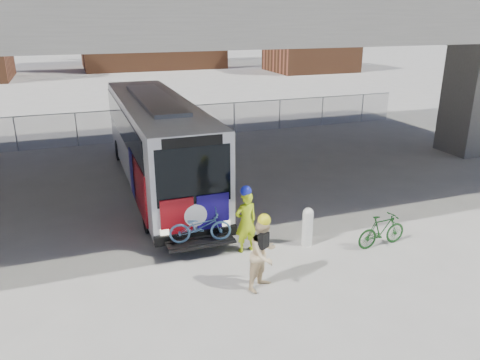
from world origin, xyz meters
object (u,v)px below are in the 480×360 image
bus (157,136)px  bike_parked (382,231)px  cyclist_hivis (246,220)px  cyclist_tan (264,254)px  bollard (308,225)px

bus → bike_parked: 9.64m
cyclist_hivis → cyclist_tan: 2.05m
bollard → cyclist_tan: (-2.19, -1.74, 0.32)m
bus → bike_parked: size_ratio=7.50×
bollard → bus: bearing=115.1°
bollard → bike_parked: size_ratio=0.72×
bollard → cyclist_tan: 2.81m
cyclist_tan → bike_parked: cyclist_tan is taller
cyclist_hivis → bike_parked: cyclist_hivis is taller
bus → bike_parked: bearing=-55.5°
bus → bollard: bus is taller
bus → bike_parked: (5.39, -7.84, -1.59)m
bollard → cyclist_hivis: cyclist_hivis is taller
cyclist_hivis → cyclist_tan: size_ratio=1.01×
bollard → cyclist_hivis: 1.96m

